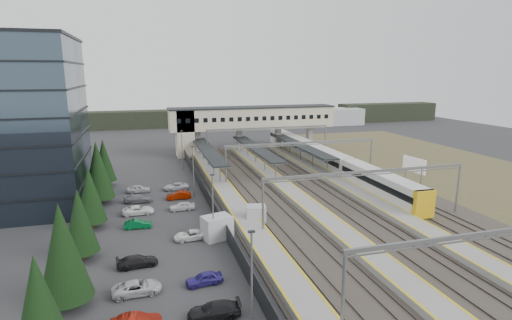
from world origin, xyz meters
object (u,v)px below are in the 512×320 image
object	(u,v)px
relay_cabin_near	(217,227)
billboard	(414,166)
train	(324,158)
footbridge	(242,120)
relay_cabin_far	(256,214)

from	to	relation	value
relay_cabin_near	billboard	world-z (taller)	billboard
train	billboard	size ratio (longest dim) A/B	11.77
billboard	footbridge	bearing A→B (deg)	124.44
relay_cabin_near	relay_cabin_far	world-z (taller)	relay_cabin_near
footbridge	train	bearing A→B (deg)	-58.57
relay_cabin_far	train	size ratio (longest dim) A/B	0.05
relay_cabin_near	footbridge	bearing A→B (deg)	72.92
relay_cabin_near	relay_cabin_far	bearing A→B (deg)	31.48
relay_cabin_far	billboard	distance (m)	34.79
footbridge	train	xyz separation A→B (m)	(12.30, -20.12, -5.79)
relay_cabin_near	relay_cabin_far	xyz separation A→B (m)	(5.79, 3.55, -0.21)
relay_cabin_near	footbridge	size ratio (longest dim) A/B	0.09
relay_cabin_far	footbridge	bearing A→B (deg)	78.44
relay_cabin_far	footbridge	world-z (taller)	footbridge
relay_cabin_far	footbridge	xyz separation A→B (m)	(9.36, 45.76, 6.77)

